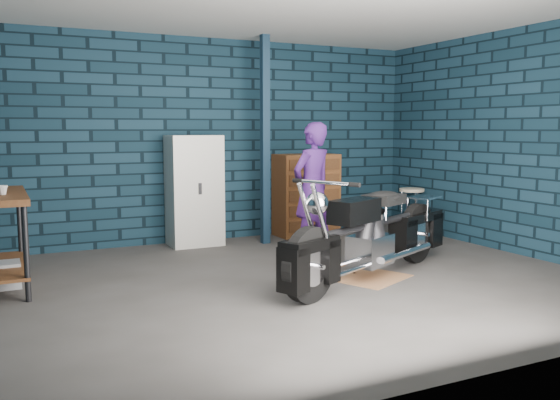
{
  "coord_description": "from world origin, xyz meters",
  "views": [
    {
      "loc": [
        -2.64,
        -5.09,
        1.51
      ],
      "look_at": [
        -0.03,
        0.3,
        0.79
      ],
      "focal_mm": 38.0,
      "sensor_mm": 36.0,
      "label": 1
    }
  ],
  "objects_px": {
    "motorcycle": "(374,227)",
    "shop_stool": "(411,211)",
    "person": "(312,189)",
    "locker": "(194,191)",
    "tool_chest": "(307,195)"
  },
  "relations": [
    {
      "from": "motorcycle",
      "to": "person",
      "type": "bearing_deg",
      "value": 64.2
    },
    {
      "from": "person",
      "to": "shop_stool",
      "type": "distance_m",
      "value": 2.15
    },
    {
      "from": "motorcycle",
      "to": "tool_chest",
      "type": "bearing_deg",
      "value": 52.26
    },
    {
      "from": "motorcycle",
      "to": "shop_stool",
      "type": "bearing_deg",
      "value": 19.35
    },
    {
      "from": "motorcycle",
      "to": "person",
      "type": "height_order",
      "value": "person"
    },
    {
      "from": "locker",
      "to": "person",
      "type": "bearing_deg",
      "value": -45.78
    },
    {
      "from": "locker",
      "to": "shop_stool",
      "type": "bearing_deg",
      "value": -9.07
    },
    {
      "from": "motorcycle",
      "to": "locker",
      "type": "distance_m",
      "value": 2.69
    },
    {
      "from": "person",
      "to": "locker",
      "type": "bearing_deg",
      "value": -63.84
    },
    {
      "from": "person",
      "to": "shop_stool",
      "type": "xyz_separation_m",
      "value": [
        2.0,
        0.64,
        -0.47
      ]
    },
    {
      "from": "person",
      "to": "motorcycle",
      "type": "bearing_deg",
      "value": 70.91
    },
    {
      "from": "person",
      "to": "locker",
      "type": "height_order",
      "value": "person"
    },
    {
      "from": "motorcycle",
      "to": "shop_stool",
      "type": "xyz_separation_m",
      "value": [
        2.02,
        1.96,
        -0.2
      ]
    },
    {
      "from": "locker",
      "to": "tool_chest",
      "type": "bearing_deg",
      "value": 0.0
    },
    {
      "from": "motorcycle",
      "to": "locker",
      "type": "height_order",
      "value": "locker"
    }
  ]
}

